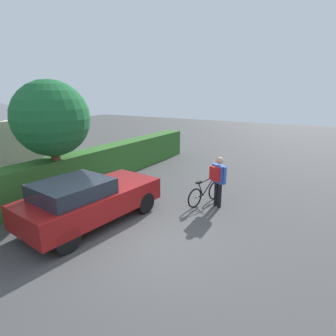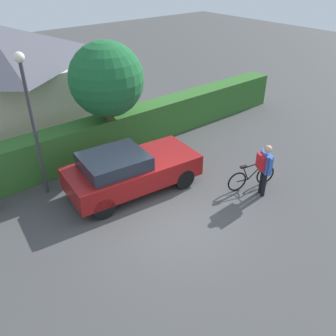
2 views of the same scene
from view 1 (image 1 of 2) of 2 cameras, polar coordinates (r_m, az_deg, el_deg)
name	(u,v)px [view 1 (image 1 of 2)]	position (r m, az deg, el deg)	size (l,w,h in m)	color
ground_plane	(150,242)	(7.11, -3.77, -15.42)	(60.00, 60.00, 0.00)	#434343
hedge_row	(34,185)	(10.03, -26.46, -3.17)	(18.71, 0.90, 1.42)	#306527
parked_car_near	(89,199)	(8.02, -16.42, -6.34)	(4.23, 2.19, 1.41)	maroon
bicycle	(205,193)	(9.30, 7.87, -5.22)	(1.67, 0.65, 0.94)	black
person_rider	(218,177)	(8.87, 10.51, -1.91)	(0.51, 0.60, 1.69)	black
tree_kerbside	(51,119)	(9.86, -23.45, 9.47)	(2.51, 2.51, 4.10)	brown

